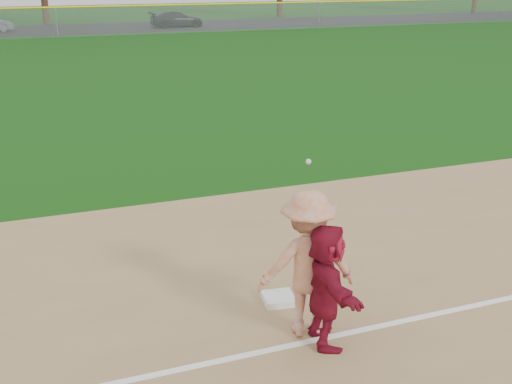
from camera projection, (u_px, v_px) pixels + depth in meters
name	position (u px, v px, depth m)	size (l,w,h in m)	color
ground	(294.00, 312.00, 9.04)	(160.00, 160.00, 0.00)	#11440D
foul_line	(319.00, 339.00, 8.33)	(60.00, 0.10, 0.01)	white
parking_asphalt	(52.00, 30.00, 49.60)	(120.00, 10.00, 0.01)	black
first_base	(279.00, 299.00, 9.26)	(0.44, 0.44, 0.10)	white
base_runner	(326.00, 285.00, 8.01)	(1.52, 0.48, 1.63)	maroon
car_right	(177.00, 19.00, 51.56)	(1.74, 4.29, 1.25)	black
first_base_play	(307.00, 264.00, 8.21)	(1.39, 0.96, 2.25)	#B0B0B3
outfield_fence	(55.00, 8.00, 43.66)	(110.00, 0.12, 110.00)	#999EA0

